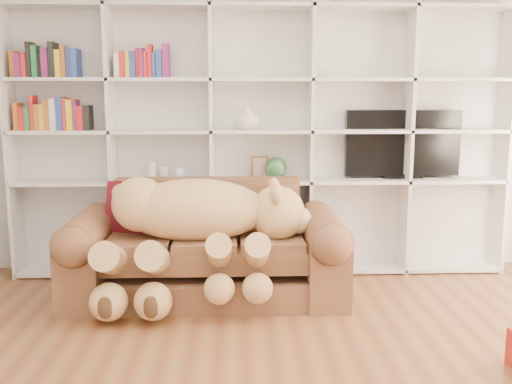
{
  "coord_description": "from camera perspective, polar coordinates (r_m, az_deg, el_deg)",
  "views": [
    {
      "loc": [
        -0.24,
        -2.79,
        1.63
      ],
      "look_at": [
        -0.07,
        1.63,
        0.86
      ],
      "focal_mm": 40.0,
      "sensor_mm": 36.0,
      "label": 1
    }
  ],
  "objects": [
    {
      "name": "figurine_short",
      "position": [
        5.18,
        -9.19,
        1.9
      ],
      "size": [
        0.09,
        0.09,
        0.12
      ],
      "primitive_type": "cylinder",
      "rotation": [
        0.0,
        0.0,
        -0.3
      ],
      "color": "silver",
      "rests_on": "bookshelf"
    },
    {
      "name": "shelf_vase",
      "position": [
        5.1,
        -0.88,
        7.5
      ],
      "size": [
        0.25,
        0.25,
        0.22
      ],
      "primitive_type": "imported",
      "rotation": [
        0.0,
        0.0,
        -0.22
      ],
      "color": "silver",
      "rests_on": "bookshelf"
    },
    {
      "name": "figurine_tall",
      "position": [
        5.2,
        -10.42,
        2.13
      ],
      "size": [
        0.1,
        0.1,
        0.17
      ],
      "primitive_type": "cylinder",
      "rotation": [
        0.0,
        0.0,
        0.25
      ],
      "color": "silver",
      "rests_on": "bookshelf"
    },
    {
      "name": "snow_globe",
      "position": [
        5.17,
        -7.59,
        1.88
      ],
      "size": [
        0.11,
        0.11,
        0.11
      ],
      "primitive_type": "sphere",
      "color": "white",
      "rests_on": "bookshelf"
    },
    {
      "name": "wall_back",
      "position": [
        5.31,
        0.41,
        6.79
      ],
      "size": [
        5.0,
        0.02,
        2.7
      ],
      "primitive_type": "cube",
      "color": "silver",
      "rests_on": "floor"
    },
    {
      "name": "teddy_bear",
      "position": [
        4.41,
        -6.05,
        -3.19
      ],
      "size": [
        1.65,
        0.9,
        0.96
      ],
      "rotation": [
        0.0,
        0.0,
        -0.16
      ],
      "color": "tan",
      "rests_on": "sofa"
    },
    {
      "name": "green_vase",
      "position": [
        5.15,
        2.02,
        2.4
      ],
      "size": [
        0.2,
        0.2,
        0.2
      ],
      "primitive_type": "sphere",
      "color": "#2F5B33",
      "rests_on": "bookshelf"
    },
    {
      "name": "bookshelf",
      "position": [
        5.17,
        -2.19,
        6.21
      ],
      "size": [
        4.43,
        0.35,
        2.4
      ],
      "color": "silver",
      "rests_on": "floor"
    },
    {
      "name": "throw_pillow",
      "position": [
        4.79,
        -12.13,
        -1.71
      ],
      "size": [
        0.49,
        0.36,
        0.46
      ],
      "primitive_type": "cube",
      "rotation": [
        -0.24,
        0.0,
        -0.3
      ],
      "color": "#5D0F1D",
      "rests_on": "sofa"
    },
    {
      "name": "picture_frame",
      "position": [
        5.14,
        0.41,
        2.51
      ],
      "size": [
        0.16,
        0.05,
        0.2
      ],
      "primitive_type": "cube",
      "rotation": [
        0.0,
        0.0,
        0.12
      ],
      "color": "brown",
      "rests_on": "bookshelf"
    },
    {
      "name": "sofa",
      "position": [
        4.66,
        -4.95,
        -6.21
      ],
      "size": [
        2.19,
        0.95,
        0.92
      ],
      "color": "brown",
      "rests_on": "floor"
    },
    {
      "name": "tv",
      "position": [
        5.39,
        14.42,
        4.62
      ],
      "size": [
        1.05,
        0.18,
        0.62
      ],
      "color": "black",
      "rests_on": "bookshelf"
    }
  ]
}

